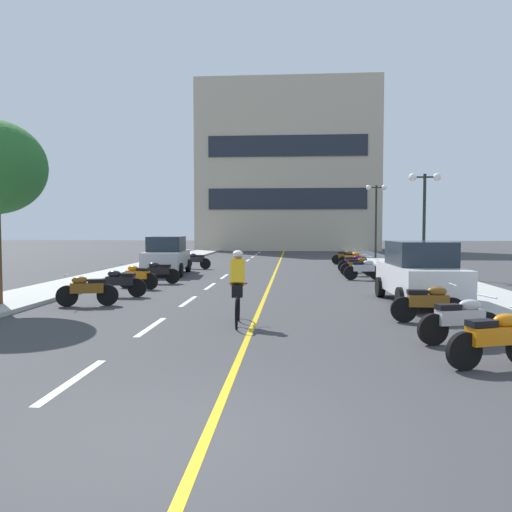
% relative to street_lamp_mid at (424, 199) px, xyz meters
% --- Properties ---
extents(ground_plane, '(140.00, 140.00, 0.00)m').
position_rel_street_lamp_mid_xyz_m(ground_plane, '(-7.18, 2.12, -3.55)').
color(ground_plane, '#38383A').
extents(curb_left, '(2.40, 72.00, 0.12)m').
position_rel_street_lamp_mid_xyz_m(curb_left, '(-14.38, 5.12, -3.49)').
color(curb_left, '#A8A8A3').
rests_on(curb_left, ground).
extents(curb_right, '(2.40, 72.00, 0.12)m').
position_rel_street_lamp_mid_xyz_m(curb_right, '(0.02, 5.12, -3.49)').
color(curb_right, '#A8A8A3').
rests_on(curb_right, ground).
extents(lane_dash_0, '(0.14, 2.20, 0.01)m').
position_rel_street_lamp_mid_xyz_m(lane_dash_0, '(-9.18, -16.88, -3.55)').
color(lane_dash_0, silver).
rests_on(lane_dash_0, ground).
extents(lane_dash_1, '(0.14, 2.20, 0.01)m').
position_rel_street_lamp_mid_xyz_m(lane_dash_1, '(-9.18, -12.88, -3.55)').
color(lane_dash_1, silver).
rests_on(lane_dash_1, ground).
extents(lane_dash_2, '(0.14, 2.20, 0.01)m').
position_rel_street_lamp_mid_xyz_m(lane_dash_2, '(-9.18, -8.88, -3.55)').
color(lane_dash_2, silver).
rests_on(lane_dash_2, ground).
extents(lane_dash_3, '(0.14, 2.20, 0.01)m').
position_rel_street_lamp_mid_xyz_m(lane_dash_3, '(-9.18, -4.88, -3.55)').
color(lane_dash_3, silver).
rests_on(lane_dash_3, ground).
extents(lane_dash_4, '(0.14, 2.20, 0.01)m').
position_rel_street_lamp_mid_xyz_m(lane_dash_4, '(-9.18, -0.88, -3.55)').
color(lane_dash_4, silver).
rests_on(lane_dash_4, ground).
extents(lane_dash_5, '(0.14, 2.20, 0.01)m').
position_rel_street_lamp_mid_xyz_m(lane_dash_5, '(-9.18, 3.12, -3.55)').
color(lane_dash_5, silver).
rests_on(lane_dash_5, ground).
extents(lane_dash_6, '(0.14, 2.20, 0.01)m').
position_rel_street_lamp_mid_xyz_m(lane_dash_6, '(-9.18, 7.12, -3.55)').
color(lane_dash_6, silver).
rests_on(lane_dash_6, ground).
extents(lane_dash_7, '(0.14, 2.20, 0.01)m').
position_rel_street_lamp_mid_xyz_m(lane_dash_7, '(-9.18, 11.12, -3.55)').
color(lane_dash_7, silver).
rests_on(lane_dash_7, ground).
extents(lane_dash_8, '(0.14, 2.20, 0.01)m').
position_rel_street_lamp_mid_xyz_m(lane_dash_8, '(-9.18, 15.12, -3.55)').
color(lane_dash_8, silver).
rests_on(lane_dash_8, ground).
extents(lane_dash_9, '(0.14, 2.20, 0.01)m').
position_rel_street_lamp_mid_xyz_m(lane_dash_9, '(-9.18, 19.12, -3.55)').
color(lane_dash_9, silver).
rests_on(lane_dash_9, ground).
extents(lane_dash_10, '(0.14, 2.20, 0.01)m').
position_rel_street_lamp_mid_xyz_m(lane_dash_10, '(-9.18, 23.12, -3.55)').
color(lane_dash_10, silver).
rests_on(lane_dash_10, ground).
extents(lane_dash_11, '(0.14, 2.20, 0.01)m').
position_rel_street_lamp_mid_xyz_m(lane_dash_11, '(-9.18, 27.12, -3.55)').
color(lane_dash_11, silver).
rests_on(lane_dash_11, ground).
extents(centre_line_yellow, '(0.12, 66.00, 0.01)m').
position_rel_street_lamp_mid_xyz_m(centre_line_yellow, '(-6.93, 5.12, -3.55)').
color(centre_line_yellow, gold).
rests_on(centre_line_yellow, ground).
extents(office_building, '(18.55, 8.17, 17.21)m').
position_rel_street_lamp_mid_xyz_m(office_building, '(-6.64, 30.14, 5.05)').
color(office_building, '#BCAD93').
rests_on(office_building, ground).
extents(street_lamp_mid, '(1.46, 0.36, 4.62)m').
position_rel_street_lamp_mid_xyz_m(street_lamp_mid, '(0.00, 0.00, 0.00)').
color(street_lamp_mid, black).
rests_on(street_lamp_mid, curb_right).
extents(street_lamp_far, '(1.46, 0.36, 5.20)m').
position_rel_street_lamp_mid_xyz_m(street_lamp_far, '(-0.12, 12.83, 0.37)').
color(street_lamp_far, black).
rests_on(street_lamp_far, curb_right).
extents(parked_car_near, '(2.02, 4.25, 1.82)m').
position_rel_street_lamp_mid_xyz_m(parked_car_near, '(-2.34, -8.85, -2.63)').
color(parked_car_near, black).
rests_on(parked_car_near, ground).
extents(parked_car_mid, '(2.18, 4.32, 1.82)m').
position_rel_street_lamp_mid_xyz_m(parked_car_mid, '(-12.08, -0.06, -2.63)').
color(parked_car_mid, black).
rests_on(parked_car_mid, ground).
extents(motorcycle_0, '(1.64, 0.80, 0.92)m').
position_rel_street_lamp_mid_xyz_m(motorcycle_0, '(-2.86, -15.74, -3.08)').
color(motorcycle_0, black).
rests_on(motorcycle_0, ground).
extents(motorcycle_1, '(1.67, 0.70, 0.92)m').
position_rel_street_lamp_mid_xyz_m(motorcycle_1, '(-2.86, -14.10, -3.08)').
color(motorcycle_1, black).
rests_on(motorcycle_1, ground).
extents(motorcycle_2, '(1.70, 0.60, 0.92)m').
position_rel_street_lamp_mid_xyz_m(motorcycle_2, '(-2.89, -11.94, -3.08)').
color(motorcycle_2, black).
rests_on(motorcycle_2, ground).
extents(motorcycle_3, '(1.67, 0.69, 0.92)m').
position_rel_street_lamp_mid_xyz_m(motorcycle_3, '(-11.82, -10.06, -3.08)').
color(motorcycle_3, black).
rests_on(motorcycle_3, ground).
extents(motorcycle_4, '(1.70, 0.60, 0.92)m').
position_rel_street_lamp_mid_xyz_m(motorcycle_4, '(-11.56, -8.07, -3.08)').
color(motorcycle_4, black).
rests_on(motorcycle_4, ground).
extents(motorcycle_5, '(1.64, 0.79, 0.92)m').
position_rel_street_lamp_mid_xyz_m(motorcycle_5, '(-11.69, -5.88, -3.08)').
color(motorcycle_5, black).
rests_on(motorcycle_5, ground).
extents(motorcycle_6, '(1.70, 0.60, 0.92)m').
position_rel_street_lamp_mid_xyz_m(motorcycle_6, '(-11.39, -4.08, -3.08)').
color(motorcycle_6, black).
rests_on(motorcycle_6, ground).
extents(motorcycle_7, '(1.70, 0.60, 0.92)m').
position_rel_street_lamp_mid_xyz_m(motorcycle_7, '(-3.01, -2.08, -3.08)').
color(motorcycle_7, black).
rests_on(motorcycle_7, ground).
extents(motorcycle_8, '(1.68, 0.65, 0.92)m').
position_rel_street_lamp_mid_xyz_m(motorcycle_8, '(-3.01, -0.14, -3.08)').
color(motorcycle_8, black).
rests_on(motorcycle_8, ground).
extents(motorcycle_9, '(1.67, 0.69, 0.92)m').
position_rel_street_lamp_mid_xyz_m(motorcycle_9, '(-2.95, 1.76, -3.08)').
color(motorcycle_9, black).
rests_on(motorcycle_9, ground).
extents(motorcycle_10, '(1.68, 0.65, 0.92)m').
position_rel_street_lamp_mid_xyz_m(motorcycle_10, '(-11.33, 3.35, -3.08)').
color(motorcycle_10, black).
rests_on(motorcycle_10, ground).
extents(motorcycle_11, '(1.66, 0.73, 0.92)m').
position_rel_street_lamp_mid_xyz_m(motorcycle_11, '(-2.57, 5.67, -3.08)').
color(motorcycle_11, black).
rests_on(motorcycle_11, ground).
extents(motorcycle_12, '(1.70, 0.60, 0.92)m').
position_rel_street_lamp_mid_xyz_m(motorcycle_12, '(-2.79, 7.48, -3.08)').
color(motorcycle_12, black).
rests_on(motorcycle_12, ground).
extents(cyclist_rider, '(0.42, 1.77, 1.71)m').
position_rel_street_lamp_mid_xyz_m(cyclist_rider, '(-7.29, -12.43, -2.66)').
color(cyclist_rider, black).
rests_on(cyclist_rider, ground).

